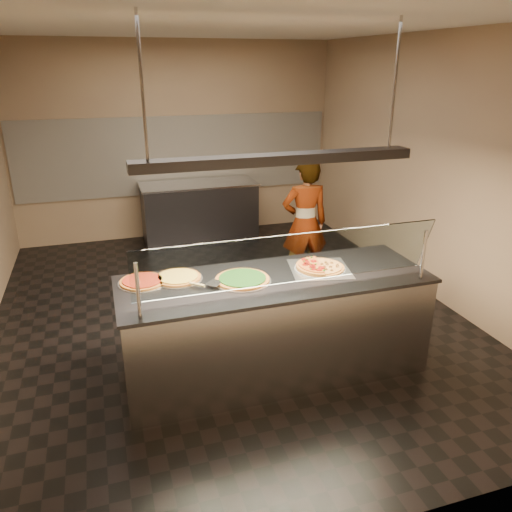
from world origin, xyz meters
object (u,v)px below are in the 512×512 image
object	(u,v)px
serving_counter	(274,325)
pizza_cheese	(178,277)
pizza_spatula	(204,283)
sneeze_guard	(291,260)
worker	(305,223)
half_pizza_sausage	(330,265)
heat_lamp_housing	(277,159)
pizza_tomato	(142,281)
half_pizza_pepperoni	(309,267)
prep_table	(200,212)
pizza_spinach	(242,279)
perforated_tray	(320,268)

from	to	relation	value
serving_counter	pizza_cheese	world-z (taller)	pizza_cheese
serving_counter	pizza_spatula	xyz separation A→B (m)	(-0.62, 0.01, 0.49)
sneeze_guard	pizza_cheese	distance (m)	1.03
serving_counter	worker	xyz separation A→B (m)	(1.01, 1.74, 0.34)
half_pizza_sausage	pizza_spatula	xyz separation A→B (m)	(-1.17, -0.05, 0.00)
sneeze_guard	heat_lamp_housing	world-z (taller)	heat_lamp_housing
pizza_tomato	worker	bearing A→B (deg)	35.34
serving_counter	worker	bearing A→B (deg)	59.81
half_pizza_sausage	pizza_cheese	world-z (taller)	half_pizza_sausage
half_pizza_pepperoni	prep_table	world-z (taller)	half_pizza_pepperoni
pizza_tomato	serving_counter	bearing A→B (deg)	-12.41
pizza_spinach	pizza_spatula	world-z (taller)	pizza_spatula
half_pizza_sausage	sneeze_guard	bearing A→B (deg)	-143.87
perforated_tray	half_pizza_sausage	xyz separation A→B (m)	(0.10, -0.00, 0.02)
serving_counter	perforated_tray	xyz separation A→B (m)	(0.45, 0.06, 0.47)
worker	perforated_tray	bearing A→B (deg)	75.57
sneeze_guard	worker	world-z (taller)	worker
pizza_spatula	heat_lamp_housing	bearing A→B (deg)	-0.53
perforated_tray	prep_table	bearing A→B (deg)	95.41
serving_counter	sneeze_guard	size ratio (longest dim) A/B	1.10
half_pizza_pepperoni	sneeze_guard	bearing A→B (deg)	-130.19
pizza_spinach	pizza_cheese	bearing A→B (deg)	157.94
pizza_cheese	prep_table	bearing A→B (deg)	75.84
pizza_spinach	pizza_tomato	bearing A→B (deg)	165.24
pizza_spinach	pizza_tomato	xyz separation A→B (m)	(-0.81, 0.21, -0.00)
half_pizza_pepperoni	pizza_cheese	size ratio (longest dim) A/B	1.10
half_pizza_sausage	pizza_spinach	distance (m)	0.84
perforated_tray	pizza_tomato	bearing A→B (deg)	173.36
perforated_tray	pizza_spatula	size ratio (longest dim) A/B	2.13
half_pizza_sausage	pizza_spatula	bearing A→B (deg)	-177.45
pizza_cheese	half_pizza_sausage	bearing A→B (deg)	-7.51
pizza_spinach	worker	size ratio (longest dim) A/B	0.30
serving_counter	prep_table	size ratio (longest dim) A/B	1.51
pizza_spinach	prep_table	xyz separation A→B (m)	(0.38, 3.75, -0.48)
pizza_spatula	perforated_tray	bearing A→B (deg)	3.03
pizza_tomato	pizza_spatula	size ratio (longest dim) A/B	1.42
serving_counter	half_pizza_sausage	world-z (taller)	half_pizza_sausage
pizza_tomato	heat_lamp_housing	bearing A→B (deg)	-12.41
half_pizza_sausage	pizza_spinach	xyz separation A→B (m)	(-0.84, -0.03, -0.01)
pizza_tomato	pizza_cheese	bearing A→B (deg)	-1.20
half_pizza_sausage	serving_counter	bearing A→B (deg)	-173.98
serving_counter	prep_table	world-z (taller)	same
heat_lamp_housing	sneeze_guard	bearing A→B (deg)	-90.00
prep_table	pizza_tomato	bearing A→B (deg)	-108.65
sneeze_guard	perforated_tray	world-z (taller)	sneeze_guard
pizza_spatula	half_pizza_pepperoni	bearing A→B (deg)	3.34
half_pizza_pepperoni	half_pizza_sausage	world-z (taller)	half_pizza_pepperoni
pizza_spinach	half_pizza_sausage	bearing A→B (deg)	2.06
pizza_spinach	worker	xyz separation A→B (m)	(1.30, 1.71, -0.14)
perforated_tray	worker	world-z (taller)	worker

